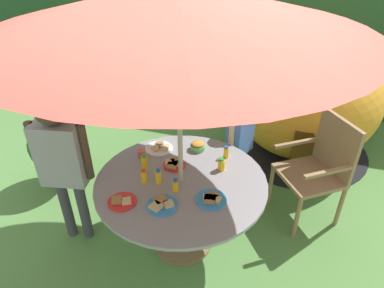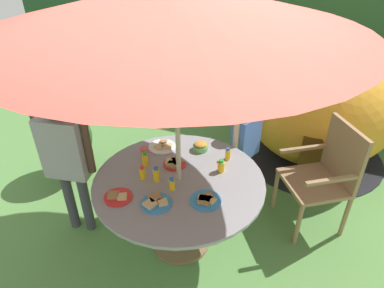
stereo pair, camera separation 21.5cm
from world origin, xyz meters
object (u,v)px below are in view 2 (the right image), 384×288
Objects in this scene: plate_mid_left at (156,202)px; juice_bottle_far_right at (221,166)px; garden_table at (179,193)px; cup_near at (144,151)px; plate_near_right at (118,197)px; plate_center_front at (163,146)px; juice_bottle_far_left at (145,159)px; dome_tent at (320,104)px; juice_bottle_front_edge at (228,154)px; plate_center_back at (174,163)px; wooden_chair at (326,172)px; plate_mid_right at (206,200)px; patio_umbrella at (174,6)px; child_in_grey_shirt at (65,147)px; juice_bottle_near_left at (142,173)px; juice_bottle_back_edge at (156,175)px; potted_plant at (67,141)px; snack_bowl at (201,146)px; juice_bottle_spot_a at (172,184)px; child_in_blue_shirt at (246,136)px.

juice_bottle_far_right reaches higher than plate_mid_left.
garden_table is 19.60× the size of cup_near.
plate_center_front is (-0.01, 0.73, 0.00)m from plate_near_right.
juice_bottle_far_left reaches higher than plate_near_right.
juice_bottle_front_edge is (-0.62, -1.47, 0.07)m from dome_tent.
cup_near is (-1.32, -1.68, 0.06)m from dome_tent.
juice_bottle_front_edge is at bearing 32.89° from plate_center_back.
wooden_chair is 1.61m from cup_near.
juice_bottle_front_edge is at bearing 29.76° from juice_bottle_far_left.
plate_center_front is 0.80m from plate_mid_right.
plate_near_right is (-0.32, -0.37, 0.16)m from garden_table.
garden_table is 1.43m from patio_umbrella.
plate_center_front is 2.27× the size of juice_bottle_far_right.
plate_mid_left is 0.49m from juice_bottle_far_left.
juice_bottle_near_left is (0.65, 0.08, -0.13)m from child_in_grey_shirt.
juice_bottle_back_edge is at bearing -129.55° from dome_tent.
plate_mid_right is 3.33× the size of cup_near.
plate_center_front is 2.23× the size of juice_bottle_front_edge.
potted_plant is at bearing 169.18° from plate_center_back.
potted_plant is 6.76× the size of juice_bottle_front_edge.
snack_bowl is 1.07× the size of juice_bottle_back_edge.
plate_center_front is at bearing -3.45° from potted_plant.
dome_tent is 9.70× the size of plate_near_right.
juice_bottle_near_left is at bearing 137.43° from plate_mid_left.
plate_near_right is 0.28m from juice_bottle_near_left.
snack_bowl is at bearing 90.24° from juice_bottle_spot_a.
potted_plant is 1.91m from child_in_blue_shirt.
snack_bowl is at bearing 89.91° from patio_umbrella.
juice_bottle_back_edge reaches higher than juice_bottle_near_left.
juice_bottle_near_left reaches higher than plate_near_right.
juice_bottle_front_edge is (-0.00, 0.18, 0.00)m from juice_bottle_far_right.
wooden_chair is 1.46m from plate_center_front.
plate_center_back is 1.76× the size of juice_bottle_far_right.
dome_tent is 2.13m from plate_mid_right.
plate_mid_right is 0.80m from cup_near.
plate_mid_left is (-0.32, -0.16, -0.00)m from plate_mid_right.
child_in_blue_shirt is 10.13× the size of juice_bottle_far_right.
wooden_chair is at bearing 103.99° from child_in_blue_shirt.
snack_bowl is 0.34m from plate_center_front.
plate_center_back is at bearing -98.78° from wooden_chair.
child_in_grey_shirt is 1.27m from juice_bottle_far_right.
plate_mid_left is at bearing -66.66° from plate_center_front.
garden_table is 2.09m from dome_tent.
juice_bottle_far_left reaches higher than garden_table.
garden_table is 10.65× the size of juice_bottle_far_left.
juice_bottle_far_right is (0.59, 0.60, 0.04)m from plate_near_right.
wooden_chair is 0.78m from child_in_blue_shirt.
juice_bottle_far_right is (0.31, 0.54, 0.04)m from plate_mid_left.
juice_bottle_far_left is (-0.22, -0.10, 0.04)m from plate_center_back.
plate_mid_right is (1.82, -0.59, 0.28)m from potted_plant.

